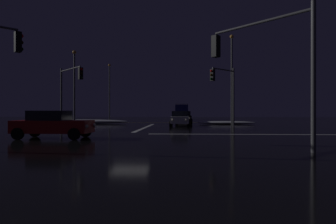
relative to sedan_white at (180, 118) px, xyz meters
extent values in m
cube|color=black|center=(-3.25, -10.54, -0.85)|extent=(120.00, 120.00, 0.10)
cube|color=white|center=(-3.25, -2.52, -0.80)|extent=(0.35, 13.72, 0.01)
cube|color=yellow|center=(-3.25, 9.08, -0.80)|extent=(22.00, 0.15, 0.01)
cube|color=white|center=(4.87, -10.54, -0.80)|extent=(13.72, 0.40, 0.01)
ellipsoid|color=white|center=(-12.07, 5.61, -0.54)|extent=(11.16, 1.50, 0.52)
ellipsoid|color=white|center=(5.57, 4.87, -0.62)|extent=(6.89, 1.50, 0.37)
cube|color=silver|center=(0.00, -0.04, -0.13)|extent=(1.80, 4.20, 0.70)
cube|color=black|center=(0.00, 0.16, 0.49)|extent=(1.60, 2.00, 0.55)
cylinder|color=black|center=(0.90, -1.59, -0.48)|extent=(0.22, 0.64, 0.64)
cylinder|color=black|center=(-0.90, -1.59, -0.48)|extent=(0.22, 0.64, 0.64)
cylinder|color=black|center=(0.90, 1.51, -0.48)|extent=(0.22, 0.64, 0.64)
cylinder|color=black|center=(-0.90, 1.51, -0.48)|extent=(0.22, 0.64, 0.64)
sphere|color=#F9EFC6|center=(0.65, -2.16, -0.08)|extent=(0.22, 0.22, 0.22)
sphere|color=#F9EFC6|center=(-0.65, -2.16, -0.08)|extent=(0.22, 0.22, 0.22)
cube|color=black|center=(0.46, 6.35, -0.13)|extent=(1.80, 4.20, 0.70)
cube|color=black|center=(0.46, 6.55, 0.49)|extent=(1.60, 2.00, 0.55)
cylinder|color=black|center=(1.36, 4.80, -0.48)|extent=(0.22, 0.64, 0.64)
cylinder|color=black|center=(-0.44, 4.80, -0.48)|extent=(0.22, 0.64, 0.64)
cylinder|color=black|center=(1.36, 7.90, -0.48)|extent=(0.22, 0.64, 0.64)
cylinder|color=black|center=(-0.44, 7.90, -0.48)|extent=(0.22, 0.64, 0.64)
sphere|color=#F9EFC6|center=(1.11, 4.23, -0.08)|extent=(0.22, 0.22, 0.22)
sphere|color=#F9EFC6|center=(-0.19, 4.23, -0.08)|extent=(0.22, 0.22, 0.22)
cube|color=#B7B7BC|center=(0.41, 12.87, -0.13)|extent=(1.80, 4.20, 0.70)
cube|color=black|center=(0.41, 13.07, 0.49)|extent=(1.60, 2.00, 0.55)
cylinder|color=black|center=(1.31, 11.32, -0.48)|extent=(0.22, 0.64, 0.64)
cylinder|color=black|center=(-0.49, 11.32, -0.48)|extent=(0.22, 0.64, 0.64)
cylinder|color=black|center=(1.31, 14.42, -0.48)|extent=(0.22, 0.64, 0.64)
cylinder|color=black|center=(-0.49, 14.42, -0.48)|extent=(0.22, 0.64, 0.64)
sphere|color=#F9EFC6|center=(1.06, 10.75, -0.08)|extent=(0.22, 0.22, 0.22)
sphere|color=#F9EFC6|center=(-0.24, 10.75, -0.08)|extent=(0.22, 0.22, 0.22)
cube|color=slate|center=(0.18, 19.50, -0.13)|extent=(1.80, 4.20, 0.70)
cube|color=black|center=(0.18, 19.70, 0.49)|extent=(1.60, 2.00, 0.55)
cylinder|color=black|center=(1.08, 17.95, -0.48)|extent=(0.22, 0.64, 0.64)
cylinder|color=black|center=(-0.72, 17.95, -0.48)|extent=(0.22, 0.64, 0.64)
cylinder|color=black|center=(1.08, 21.05, -0.48)|extent=(0.22, 0.64, 0.64)
cylinder|color=black|center=(-0.72, 21.05, -0.48)|extent=(0.22, 0.64, 0.64)
sphere|color=#F9EFC6|center=(0.83, 17.38, -0.08)|extent=(0.22, 0.22, 0.22)
sphere|color=#F9EFC6|center=(-0.47, 17.38, -0.08)|extent=(0.22, 0.22, 0.22)
cube|color=navy|center=(0.07, 24.39, 0.83)|extent=(2.40, 2.20, 2.30)
cube|color=silver|center=(0.07, 28.89, 0.98)|extent=(2.40, 5.00, 2.60)
cylinder|color=black|center=(1.27, 24.99, -0.32)|extent=(0.28, 0.96, 0.96)
cylinder|color=black|center=(-1.13, 24.99, -0.32)|extent=(0.28, 0.96, 0.96)
cylinder|color=black|center=(1.27, 29.69, -0.32)|extent=(0.28, 0.96, 0.96)
cylinder|color=black|center=(-1.13, 29.69, -0.32)|extent=(0.28, 0.96, 0.96)
sphere|color=#F9EFC6|center=(0.92, 23.24, 0.23)|extent=(0.26, 0.26, 0.26)
sphere|color=#F9EFC6|center=(-0.78, 23.24, 0.23)|extent=(0.26, 0.26, 0.26)
cube|color=maroon|center=(-6.99, -13.97, -0.13)|extent=(4.20, 1.80, 0.70)
cube|color=black|center=(-7.19, -13.97, 0.49)|extent=(2.00, 1.60, 0.55)
cylinder|color=black|center=(-5.44, -13.07, -0.48)|extent=(0.64, 0.22, 0.64)
cylinder|color=black|center=(-5.44, -14.87, -0.48)|extent=(0.64, 0.22, 0.64)
cylinder|color=black|center=(-8.54, -13.07, -0.48)|extent=(0.64, 0.22, 0.64)
cylinder|color=black|center=(-8.54, -14.87, -0.48)|extent=(0.64, 0.22, 0.64)
sphere|color=#F9EFC6|center=(-4.87, -13.32, -0.08)|extent=(0.22, 0.22, 0.22)
sphere|color=#F9EFC6|center=(-4.87, -14.62, -0.08)|extent=(0.22, 0.22, 0.22)
cylinder|color=#4C4C51|center=(5.17, -18.96, 2.01)|extent=(0.18, 0.18, 5.62)
cylinder|color=#4C4C51|center=(3.56, -17.35, 4.52)|extent=(3.30, 3.30, 0.12)
cube|color=black|center=(1.95, -15.74, 3.89)|extent=(0.46, 0.46, 1.05)
sphere|color=red|center=(1.84, -15.63, 4.24)|extent=(0.22, 0.22, 0.22)
sphere|color=black|center=(1.84, -15.63, 3.89)|extent=(0.22, 0.22, 0.22)
sphere|color=black|center=(1.84, -15.63, 3.55)|extent=(0.22, 0.22, 0.22)
cylinder|color=#4C4C51|center=(5.17, -2.12, 2.03)|extent=(0.18, 0.18, 5.67)
cylinder|color=#4C4C51|center=(4.06, -3.23, 4.57)|extent=(2.31, 2.31, 0.12)
cube|color=black|center=(2.95, -4.34, 3.94)|extent=(0.46, 0.46, 1.05)
sphere|color=red|center=(2.83, -4.45, 4.29)|extent=(0.22, 0.22, 0.22)
sphere|color=black|center=(2.83, -4.45, 3.94)|extent=(0.22, 0.22, 0.22)
sphere|color=black|center=(2.83, -4.45, 3.60)|extent=(0.22, 0.22, 0.22)
cube|color=black|center=(-8.17, -15.45, 4.31)|extent=(0.46, 0.46, 1.05)
sphere|color=red|center=(-8.06, -15.34, 4.65)|extent=(0.22, 0.22, 0.22)
sphere|color=black|center=(-8.06, -15.34, 4.31)|extent=(0.22, 0.22, 0.22)
sphere|color=black|center=(-8.06, -15.34, 3.96)|extent=(0.22, 0.22, 0.22)
cylinder|color=#4C4C51|center=(-11.67, -2.12, 2.09)|extent=(0.18, 0.18, 5.78)
cylinder|color=#4C4C51|center=(-10.15, -3.64, 4.68)|extent=(3.14, 3.14, 0.12)
cube|color=black|center=(-8.62, -5.17, 4.06)|extent=(0.46, 0.46, 1.05)
sphere|color=red|center=(-8.51, -5.28, 4.40)|extent=(0.22, 0.22, 0.22)
sphere|color=black|center=(-8.51, -5.28, 4.06)|extent=(0.22, 0.22, 0.22)
sphere|color=black|center=(-8.51, -5.28, 3.71)|extent=(0.22, 0.22, 0.22)
cylinder|color=#424247|center=(5.87, 3.08, 4.13)|extent=(0.20, 0.20, 9.86)
sphere|color=#F9AD47|center=(5.87, 3.08, 9.23)|extent=(0.44, 0.44, 0.44)
cylinder|color=#424247|center=(-12.37, 19.08, 3.88)|extent=(0.20, 0.20, 9.35)
sphere|color=#F9AD47|center=(-12.37, 19.08, 8.73)|extent=(0.44, 0.44, 0.44)
cylinder|color=#424247|center=(-12.37, 3.08, 3.35)|extent=(0.20, 0.20, 8.29)
sphere|color=#F9AD47|center=(-12.37, 3.08, 7.67)|extent=(0.44, 0.44, 0.44)
camera|label=1|loc=(0.36, -29.81, 0.72)|focal=30.66mm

